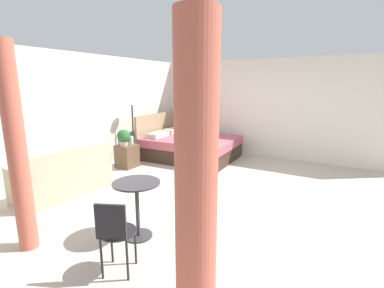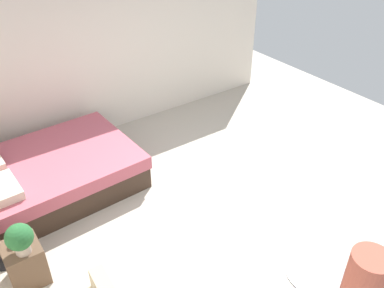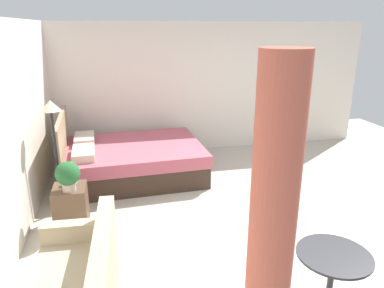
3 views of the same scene
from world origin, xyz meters
The scene contains 9 objects.
ground_plane centered at (0.00, 0.00, -0.01)m, with size 8.90×9.33×0.02m, color #B2A899.
wall_back centered at (0.00, 3.16, 1.26)m, with size 8.90×0.12×2.53m, color silver.
wall_right centered at (2.95, 0.00, 1.26)m, with size 0.12×6.33×2.53m, color silver.
bed centered at (1.74, 1.77, 0.30)m, with size 1.83×2.31×1.11m.
nightstand centered at (0.31, 2.59, 0.26)m, with size 0.43×0.40×0.53m.
potted_plant centered at (0.21, 2.57, 0.74)m, with size 0.30×0.30×0.37m.
vase centered at (0.43, 2.55, 0.62)m, with size 0.10×0.10×0.18m.
floor_lamp centered at (0.73, 2.76, 1.15)m, with size 0.30×0.30×1.55m.
balcony_table centered at (-1.87, 0.35, 0.50)m, with size 0.58×0.58×0.73m.
Camera 3 is at (-3.97, 1.96, 2.42)m, focal length 33.39 mm.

